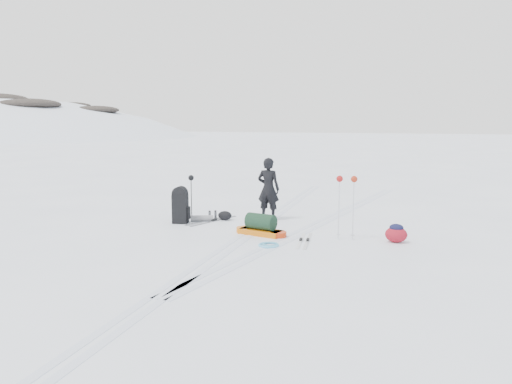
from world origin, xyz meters
TOP-DOWN VIEW (x-y plane):
  - ground at (0.00, 0.00)m, footprint 200.00×200.00m
  - ski_tracks at (0.61, 0.88)m, footprint 3.38×17.97m
  - skier at (-0.12, 1.62)m, footprint 0.64×0.43m
  - pulk_sled at (0.34, -0.21)m, footprint 1.40×0.64m
  - expedition_rucksack at (-2.10, 0.36)m, footprint 0.96×0.83m
  - ski_poles_black at (-2.07, 0.78)m, footprint 0.16×0.17m
  - ski_poles_silver at (2.34, 0.04)m, footprint 0.47×0.20m
  - touring_skis_grey at (-1.52, 0.90)m, footprint 0.78×1.81m
  - touring_skis_white at (1.49, -0.44)m, footprint 0.50×1.61m
  - rope_coil at (0.89, -1.16)m, footprint 0.56×0.56m
  - small_daypack at (3.47, 0.18)m, footprint 0.61×0.55m
  - thermos_pair at (-1.55, 1.03)m, footprint 0.18×0.27m
  - stuff_sack at (-1.23, 1.15)m, footprint 0.47×0.41m

SIDE VIEW (x-z plane):
  - ground at x=0.00m, z-range 0.00..0.00m
  - ski_tracks at x=0.61m, z-range 0.00..0.01m
  - touring_skis_white at x=1.49m, z-range -0.02..0.04m
  - touring_skis_grey at x=-1.52m, z-range -0.02..0.05m
  - rope_coil at x=0.89m, z-range 0.00..0.06m
  - stuff_sack at x=-1.23m, z-range 0.00..0.25m
  - thermos_pair at x=-1.55m, z-range -0.01..0.26m
  - pulk_sled at x=0.34m, z-range -0.06..0.46m
  - small_daypack at x=3.47m, z-range -0.01..0.42m
  - expedition_rucksack at x=-2.10m, z-range -0.04..0.96m
  - skier at x=-0.12m, z-range 0.00..1.73m
  - ski_poles_black at x=-2.07m, z-range 0.40..1.66m
  - ski_poles_silver at x=2.34m, z-range 0.50..2.00m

